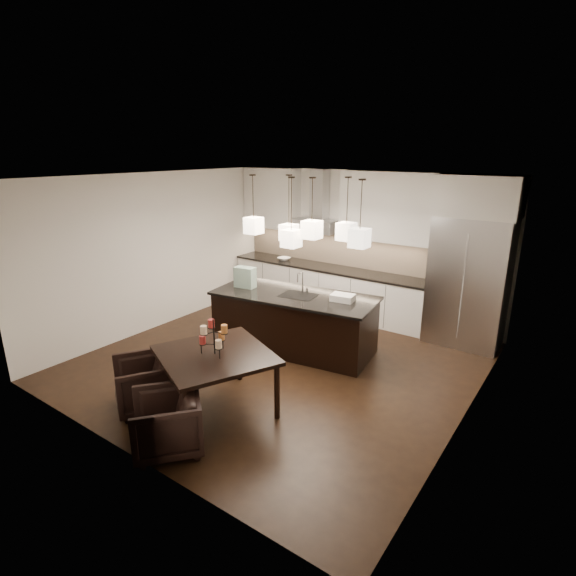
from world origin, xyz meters
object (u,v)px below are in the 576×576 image
Objects in this scene: dining_table at (216,381)px; island_body at (294,323)px; refrigerator at (468,282)px; armchair_left at (145,383)px; armchair_right at (167,423)px.

island_body is at bearing 121.52° from dining_table.
dining_table is at bearing -91.37° from island_body.
island_body reaches higher than dining_table.
refrigerator is 5.24m from armchair_left.
refrigerator is 0.84× the size of island_body.
armchair_left is 1.01× the size of armchair_right.
dining_table is (-1.97, -3.92, -0.69)m from refrigerator.
dining_table reaches higher than armchair_left.
island_body is at bearing 110.25° from armchair_left.
refrigerator reaches higher than island_body.
island_body is 2.09m from dining_table.
armchair_left is (-2.73, -4.41, -0.74)m from refrigerator.
island_body is 3.00m from armchair_right.
dining_table is 0.92m from armchair_right.
island_body reaches higher than armchair_left.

